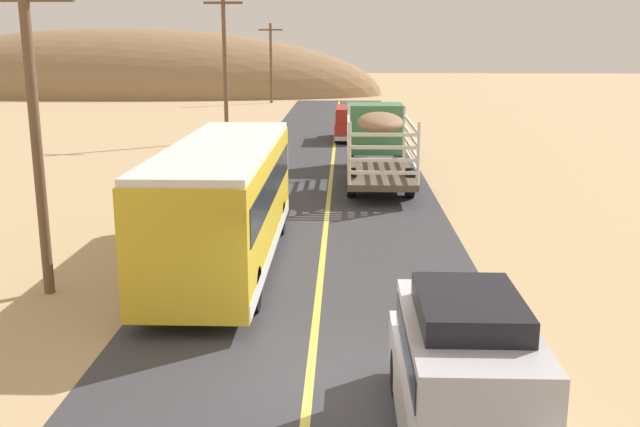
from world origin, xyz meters
TOP-DOWN VIEW (x-y plane):
  - ground_plane at (0.00, 0.00)m, footprint 240.00×240.00m
  - road_surface at (0.00, 0.00)m, footprint 8.00×120.00m
  - road_centre_line at (0.00, 0.00)m, footprint 0.16×117.60m
  - suv_near at (2.34, -1.75)m, footprint 1.90×4.62m
  - livestock_truck at (1.93, 19.96)m, footprint 2.53×9.70m
  - bus at (-2.49, 6.72)m, footprint 2.54×10.00m
  - car_far at (0.94, 31.48)m, footprint 1.90×4.62m
  - power_pole_near at (-6.31, 4.54)m, footprint 2.20×0.24m
  - power_pole_mid at (-6.31, 30.92)m, footprint 2.20×0.24m
  - power_pole_far at (-6.31, 57.29)m, footprint 2.20×0.24m
  - distant_hill at (-23.94, 67.60)m, footprint 56.87×17.70m

SIDE VIEW (x-z plane):
  - ground_plane at x=0.00m, z-range 0.00..0.00m
  - distant_hill at x=-23.94m, z-range -6.97..6.97m
  - road_surface at x=0.00m, z-range 0.00..0.02m
  - road_centre_line at x=0.00m, z-range 0.02..0.02m
  - car_far at x=0.94m, z-range 0.12..2.05m
  - suv_near at x=2.34m, z-range 0.01..2.29m
  - bus at x=-2.49m, z-range 0.14..3.35m
  - livestock_truck at x=1.93m, z-range 0.28..3.30m
  - power_pole_near at x=-6.31m, z-range 0.28..7.51m
  - power_pole_far at x=-6.31m, z-range 0.28..7.52m
  - power_pole_mid at x=-6.31m, z-range 0.29..8.68m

